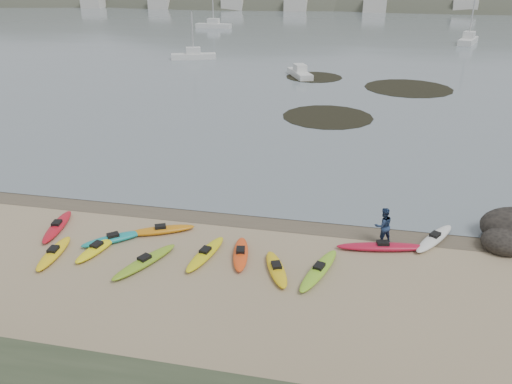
# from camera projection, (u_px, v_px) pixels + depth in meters

# --- Properties ---
(ground) EXTENTS (600.00, 600.00, 0.00)m
(ground) POSITION_uv_depth(u_px,v_px,m) (256.00, 217.00, 27.39)
(ground) COLOR tan
(ground) RESTS_ON ground
(wet_sand) EXTENTS (60.00, 60.00, 0.00)m
(wet_sand) POSITION_uv_depth(u_px,v_px,m) (255.00, 219.00, 27.12)
(wet_sand) COLOR brown
(wet_sand) RESTS_ON ground
(kayaks) EXTENTS (21.08, 8.66, 0.34)m
(kayaks) POSITION_uv_depth(u_px,v_px,m) (213.00, 248.00, 23.96)
(kayaks) COLOR #8CCC28
(kayaks) RESTS_ON ground
(person_east) EXTENTS (1.14, 1.04, 1.89)m
(person_east) POSITION_uv_depth(u_px,v_px,m) (383.00, 226.00, 24.44)
(person_east) COLOR navy
(person_east) RESTS_ON ground
(kelp_mats) EXTENTS (19.56, 25.72, 0.04)m
(kelp_mats) POSITION_uv_depth(u_px,v_px,m) (362.00, 93.00, 54.54)
(kelp_mats) COLOR black
(kelp_mats) RESTS_ON water
(moored_boats) EXTENTS (89.11, 85.02, 1.14)m
(moored_boats) POSITION_uv_depth(u_px,v_px,m) (379.00, 35.00, 98.33)
(moored_boats) COLOR silver
(moored_boats) RESTS_ON ground
(far_hills) EXTENTS (550.00, 135.00, 80.00)m
(far_hills) POSITION_uv_depth(u_px,v_px,m) (451.00, 46.00, 199.72)
(far_hills) COLOR #384235
(far_hills) RESTS_ON ground
(far_town) EXTENTS (199.00, 5.00, 4.00)m
(far_town) POSITION_uv_depth(u_px,v_px,m) (371.00, 6.00, 154.92)
(far_town) COLOR beige
(far_town) RESTS_ON ground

